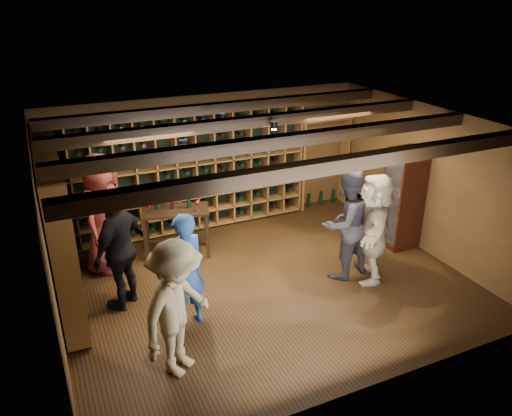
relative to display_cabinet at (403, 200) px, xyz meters
name	(u,v)px	position (x,y,z in m)	size (l,w,h in m)	color
ground	(266,283)	(-2.71, -0.20, -0.86)	(6.00, 6.00, 0.00)	black
room_shell	(266,131)	(-2.71, -0.15, 1.56)	(6.00, 6.00, 6.00)	brown
wine_rack_back	(185,173)	(-3.24, 2.13, 0.29)	(4.65, 0.30, 2.20)	brown
wine_rack_left	(58,228)	(-5.54, 0.62, 0.29)	(0.30, 2.65, 2.20)	brown
crate_shelf	(325,133)	(-0.31, 2.12, 0.71)	(1.20, 0.32, 2.07)	brown
display_cabinet	(403,200)	(0.00, 0.00, 0.00)	(0.55, 0.50, 1.75)	#34130A
man_blue_shirt	(184,271)	(-4.13, -0.69, -0.03)	(0.60, 0.39, 1.65)	navy
man_grey_suit	(345,223)	(-1.49, -0.46, 0.05)	(0.88, 0.68, 1.81)	black
guest_red_floral	(103,213)	(-4.85, 1.27, 0.13)	(0.96, 0.63, 1.97)	maroon
guest_woman_black	(120,249)	(-4.81, 0.14, 0.05)	(1.06, 0.44, 1.80)	black
guest_khaki	(177,309)	(-4.47, -1.52, 0.01)	(1.11, 0.64, 1.72)	#817959
guest_beige	(373,227)	(-1.13, -0.70, 0.01)	(1.61, 0.51, 1.74)	tan
tasting_table	(175,214)	(-3.70, 1.29, -0.11)	(1.22, 0.84, 1.12)	black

